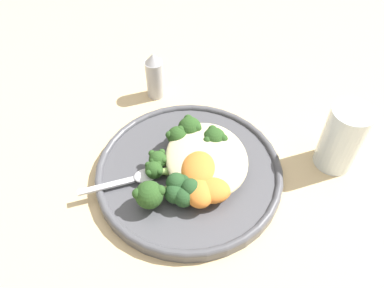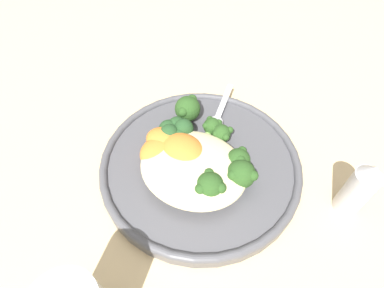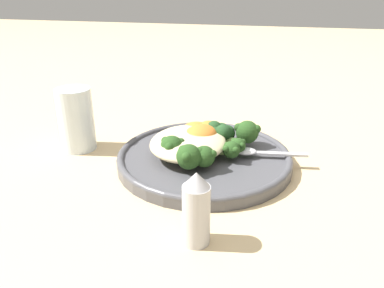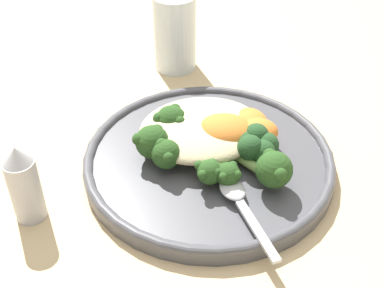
{
  "view_description": "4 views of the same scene",
  "coord_description": "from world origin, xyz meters",
  "px_view_note": "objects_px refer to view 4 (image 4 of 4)",
  "views": [
    {
      "loc": [
        0.36,
        -0.07,
        0.48
      ],
      "look_at": [
        -0.01,
        -0.0,
        0.05
      ],
      "focal_mm": 35.0,
      "sensor_mm": 36.0,
      "label": 1
    },
    {
      "loc": [
        -0.09,
        0.22,
        0.37
      ],
      "look_at": [
        0.03,
        -0.02,
        0.04
      ],
      "focal_mm": 28.0,
      "sensor_mm": 36.0,
      "label": 2
    },
    {
      "loc": [
        -0.54,
        -0.12,
        0.28
      ],
      "look_at": [
        -0.01,
        0.01,
        0.04
      ],
      "focal_mm": 35.0,
      "sensor_mm": 36.0,
      "label": 3
    },
    {
      "loc": [
        -0.11,
        -0.46,
        0.42
      ],
      "look_at": [
        -0.01,
        -0.01,
        0.03
      ],
      "focal_mm": 50.0,
      "sensor_mm": 36.0,
      "label": 4
    }
  ],
  "objects_px": {
    "kale_tuft": "(256,145)",
    "spoon": "(239,199)",
    "plate": "(209,160)",
    "water_glass": "(175,32)",
    "salt_shaker": "(24,184)",
    "broccoli_stalk_1": "(163,143)",
    "sweet_potato_chunk_2": "(226,134)",
    "broccoli_stalk_4": "(224,163)",
    "sweet_potato_chunk_0": "(249,125)",
    "broccoli_stalk_0": "(176,123)",
    "sweet_potato_chunk_1": "(256,133)",
    "broccoli_stalk_3": "(210,160)",
    "quinoa_mound": "(202,129)",
    "broccoli_stalk_2": "(177,151)",
    "broccoli_stalk_5": "(266,166)"
  },
  "relations": [
    {
      "from": "kale_tuft",
      "to": "spoon",
      "type": "height_order",
      "value": "kale_tuft"
    },
    {
      "from": "plate",
      "to": "water_glass",
      "type": "relative_size",
      "value": 2.58
    },
    {
      "from": "salt_shaker",
      "to": "spoon",
      "type": "bearing_deg",
      "value": -13.84
    },
    {
      "from": "broccoli_stalk_1",
      "to": "sweet_potato_chunk_2",
      "type": "distance_m",
      "value": 0.07
    },
    {
      "from": "broccoli_stalk_4",
      "to": "sweet_potato_chunk_0",
      "type": "xyz_separation_m",
      "value": [
        0.05,
        0.06,
        0.0
      ]
    },
    {
      "from": "plate",
      "to": "sweet_potato_chunk_0",
      "type": "height_order",
      "value": "sweet_potato_chunk_0"
    },
    {
      "from": "broccoli_stalk_0",
      "to": "salt_shaker",
      "type": "bearing_deg",
      "value": 56.11
    },
    {
      "from": "broccoli_stalk_0",
      "to": "sweet_potato_chunk_1",
      "type": "relative_size",
      "value": 1.55
    },
    {
      "from": "broccoli_stalk_3",
      "to": "sweet_potato_chunk_0",
      "type": "bearing_deg",
      "value": 149.56
    },
    {
      "from": "sweet_potato_chunk_0",
      "to": "spoon",
      "type": "xyz_separation_m",
      "value": [
        -0.04,
        -0.11,
        -0.01
      ]
    },
    {
      "from": "broccoli_stalk_0",
      "to": "sweet_potato_chunk_1",
      "type": "xyz_separation_m",
      "value": [
        0.09,
        -0.04,
        -0.0
      ]
    },
    {
      "from": "sweet_potato_chunk_2",
      "to": "spoon",
      "type": "height_order",
      "value": "sweet_potato_chunk_2"
    },
    {
      "from": "spoon",
      "to": "salt_shaker",
      "type": "relative_size",
      "value": 1.28
    },
    {
      "from": "quinoa_mound",
      "to": "broccoli_stalk_0",
      "type": "height_order",
      "value": "broccoli_stalk_0"
    },
    {
      "from": "broccoli_stalk_0",
      "to": "spoon",
      "type": "distance_m",
      "value": 0.13
    },
    {
      "from": "broccoli_stalk_0",
      "to": "broccoli_stalk_4",
      "type": "height_order",
      "value": "broccoli_stalk_0"
    },
    {
      "from": "broccoli_stalk_1",
      "to": "sweet_potato_chunk_0",
      "type": "relative_size",
      "value": 1.78
    },
    {
      "from": "sweet_potato_chunk_1",
      "to": "sweet_potato_chunk_0",
      "type": "bearing_deg",
      "value": 95.52
    },
    {
      "from": "broccoli_stalk_3",
      "to": "quinoa_mound",
      "type": "bearing_deg",
      "value": -163.34
    },
    {
      "from": "broccoli_stalk_2",
      "to": "water_glass",
      "type": "xyz_separation_m",
      "value": [
        0.05,
        0.24,
        0.02
      ]
    },
    {
      "from": "sweet_potato_chunk_1",
      "to": "kale_tuft",
      "type": "distance_m",
      "value": 0.02
    },
    {
      "from": "quinoa_mound",
      "to": "sweet_potato_chunk_2",
      "type": "xyz_separation_m",
      "value": [
        0.02,
        -0.02,
        0.0
      ]
    },
    {
      "from": "broccoli_stalk_5",
      "to": "quinoa_mound",
      "type": "bearing_deg",
      "value": -176.61
    },
    {
      "from": "broccoli_stalk_4",
      "to": "water_glass",
      "type": "height_order",
      "value": "water_glass"
    },
    {
      "from": "kale_tuft",
      "to": "quinoa_mound",
      "type": "bearing_deg",
      "value": 138.86
    },
    {
      "from": "spoon",
      "to": "broccoli_stalk_4",
      "type": "bearing_deg",
      "value": 175.06
    },
    {
      "from": "broccoli_stalk_2",
      "to": "broccoli_stalk_5",
      "type": "distance_m",
      "value": 0.1
    },
    {
      "from": "plate",
      "to": "quinoa_mound",
      "type": "height_order",
      "value": "quinoa_mound"
    },
    {
      "from": "plate",
      "to": "sweet_potato_chunk_0",
      "type": "xyz_separation_m",
      "value": [
        0.05,
        0.02,
        0.02
      ]
    },
    {
      "from": "broccoli_stalk_1",
      "to": "sweet_potato_chunk_2",
      "type": "relative_size",
      "value": 1.45
    },
    {
      "from": "spoon",
      "to": "broccoli_stalk_1",
      "type": "bearing_deg",
      "value": -154.27
    },
    {
      "from": "sweet_potato_chunk_1",
      "to": "spoon",
      "type": "height_order",
      "value": "sweet_potato_chunk_1"
    },
    {
      "from": "quinoa_mound",
      "to": "broccoli_stalk_4",
      "type": "distance_m",
      "value": 0.06
    },
    {
      "from": "broccoli_stalk_4",
      "to": "water_glass",
      "type": "xyz_separation_m",
      "value": [
        0.0,
        0.27,
        0.02
      ]
    },
    {
      "from": "plate",
      "to": "water_glass",
      "type": "xyz_separation_m",
      "value": [
        0.01,
        0.23,
        0.04
      ]
    },
    {
      "from": "broccoli_stalk_0",
      "to": "water_glass",
      "type": "xyz_separation_m",
      "value": [
        0.04,
        0.19,
        0.02
      ]
    },
    {
      "from": "plate",
      "to": "broccoli_stalk_3",
      "type": "height_order",
      "value": "broccoli_stalk_3"
    },
    {
      "from": "broccoli_stalk_2",
      "to": "kale_tuft",
      "type": "relative_size",
      "value": 1.94
    },
    {
      "from": "broccoli_stalk_3",
      "to": "spoon",
      "type": "height_order",
      "value": "broccoli_stalk_3"
    },
    {
      "from": "plate",
      "to": "sweet_potato_chunk_0",
      "type": "distance_m",
      "value": 0.06
    },
    {
      "from": "quinoa_mound",
      "to": "broccoli_stalk_1",
      "type": "xyz_separation_m",
      "value": [
        -0.05,
        -0.02,
        0.0
      ]
    },
    {
      "from": "broccoli_stalk_5",
      "to": "spoon",
      "type": "height_order",
      "value": "broccoli_stalk_5"
    },
    {
      "from": "broccoli_stalk_2",
      "to": "sweet_potato_chunk_2",
      "type": "relative_size",
      "value": 1.46
    },
    {
      "from": "broccoli_stalk_3",
      "to": "sweet_potato_chunk_1",
      "type": "xyz_separation_m",
      "value": [
        0.06,
        0.03,
        0.0
      ]
    },
    {
      "from": "broccoli_stalk_2",
      "to": "sweet_potato_chunk_2",
      "type": "bearing_deg",
      "value": 168.47
    },
    {
      "from": "salt_shaker",
      "to": "kale_tuft",
      "type": "bearing_deg",
      "value": 2.96
    },
    {
      "from": "water_glass",
      "to": "broccoli_stalk_0",
      "type": "bearing_deg",
      "value": -101.38
    },
    {
      "from": "broccoli_stalk_0",
      "to": "broccoli_stalk_4",
      "type": "xyz_separation_m",
      "value": [
        0.04,
        -0.08,
        -0.01
      ]
    },
    {
      "from": "broccoli_stalk_3",
      "to": "broccoli_stalk_5",
      "type": "xyz_separation_m",
      "value": [
        0.05,
        -0.03,
        0.01
      ]
    },
    {
      "from": "sweet_potato_chunk_2",
      "to": "water_glass",
      "type": "xyz_separation_m",
      "value": [
        -0.01,
        0.23,
        0.02
      ]
    }
  ]
}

